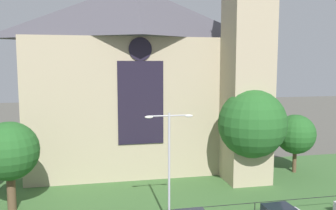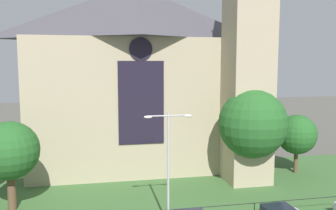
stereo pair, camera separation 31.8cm
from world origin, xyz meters
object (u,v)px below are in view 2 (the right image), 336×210
at_px(church_building, 142,74).
at_px(tree_right_near, 253,124).
at_px(tree_left_near, 10,151).
at_px(tree_right_far, 297,135).
at_px(streetlamp_near, 168,155).

xyz_separation_m(church_building, tree_right_near, (9.08, -9.06, -4.35)).
bearing_deg(tree_right_near, tree_left_near, -176.01).
xyz_separation_m(church_building, tree_left_near, (-11.64, -10.51, -5.55)).
height_order(church_building, tree_right_far, church_building).
relative_size(church_building, streetlamp_near, 3.21).
height_order(tree_right_near, streetlamp_near, tree_right_near).
distance_m(church_building, tree_right_near, 13.55).
relative_size(church_building, tree_right_far, 4.22).
height_order(church_building, streetlamp_near, church_building).
distance_m(church_building, tree_left_near, 16.64).
xyz_separation_m(tree_right_far, tree_left_near, (-27.10, -4.53, 0.65)).
xyz_separation_m(church_building, streetlamp_near, (-0.14, -15.62, -5.11)).
height_order(tree_right_far, streetlamp_near, streetlamp_near).
bearing_deg(tree_right_far, tree_right_near, -154.16).
height_order(tree_right_far, tree_left_near, tree_left_near).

